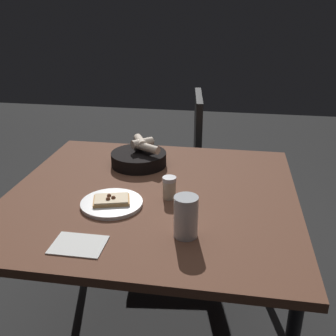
% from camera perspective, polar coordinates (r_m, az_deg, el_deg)
% --- Properties ---
extents(dining_table, '(1.10, 1.05, 0.74)m').
position_cam_1_polar(dining_table, '(1.56, -2.28, -5.43)').
color(dining_table, brown).
rests_on(dining_table, ground).
extents(pizza_plate, '(0.22, 0.22, 0.04)m').
position_cam_1_polar(pizza_plate, '(1.46, -8.04, -4.92)').
color(pizza_plate, white).
rests_on(pizza_plate, dining_table).
extents(bread_basket, '(0.25, 0.25, 0.12)m').
position_cam_1_polar(bread_basket, '(1.78, -4.09, 1.56)').
color(bread_basket, black).
rests_on(bread_basket, dining_table).
extents(beer_glass, '(0.08, 0.08, 0.14)m').
position_cam_1_polar(beer_glass, '(1.25, 2.56, -7.29)').
color(beer_glass, silver).
rests_on(beer_glass, dining_table).
extents(pepper_shaker, '(0.05, 0.05, 0.08)m').
position_cam_1_polar(pepper_shaker, '(1.48, 0.19, -2.98)').
color(pepper_shaker, '#BFB299').
rests_on(pepper_shaker, dining_table).
extents(napkin, '(0.16, 0.12, 0.00)m').
position_cam_1_polar(napkin, '(1.26, -12.64, -10.64)').
color(napkin, white).
rests_on(napkin, dining_table).
extents(chair_near, '(0.49, 0.49, 0.92)m').
position_cam_1_polar(chair_near, '(2.47, 1.54, 1.21)').
color(chair_near, '#242424').
rests_on(chair_near, ground).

